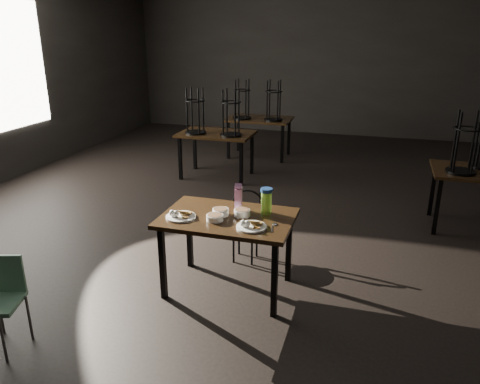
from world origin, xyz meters
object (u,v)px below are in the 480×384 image
(water_bottle, at_px, (266,201))
(school_chair, at_px, (0,294))
(main_table, at_px, (228,224))
(juice_carton, at_px, (238,198))
(bentwood_chair, at_px, (246,219))

(water_bottle, xyz_separation_m, school_chair, (-1.76, -1.45, -0.44))
(main_table, distance_m, water_bottle, 0.42)
(main_table, relative_size, juice_carton, 4.59)
(main_table, height_order, juice_carton, juice_carton)
(bentwood_chair, bearing_deg, school_chair, -132.30)
(school_chair, bearing_deg, water_bottle, 22.14)
(main_table, xyz_separation_m, water_bottle, (0.32, 0.17, 0.20))
(main_table, distance_m, juice_carton, 0.28)
(juice_carton, xyz_separation_m, bentwood_chair, (-0.06, 0.50, -0.43))
(main_table, xyz_separation_m, school_chair, (-1.44, -1.27, -0.24))
(main_table, relative_size, bentwood_chair, 1.60)
(juice_carton, relative_size, water_bottle, 1.07)
(main_table, relative_size, water_bottle, 4.93)
(juice_carton, height_order, water_bottle, juice_carton)
(water_bottle, height_order, bentwood_chair, water_bottle)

